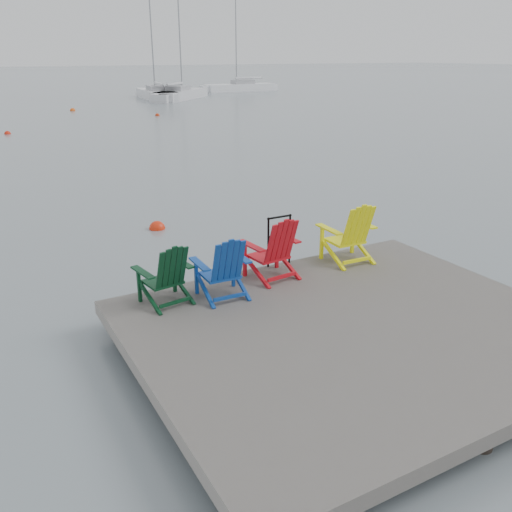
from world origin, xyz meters
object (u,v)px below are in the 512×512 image
sailboat_far (240,88)px  buoy_c (157,116)px  chair_red (274,248)px  sailboat_mid (180,95)px  buoy_a (157,229)px  buoy_b (8,134)px  handrail (279,236)px  chair_blue (223,267)px  buoy_d (73,111)px  chair_green (166,274)px  chair_yellow (350,232)px  sailboat_near (156,95)px

sailboat_far → buoy_c: bearing=139.8°
chair_red → sailboat_mid: sailboat_mid is taller
buoy_a → buoy_b: 19.91m
buoy_b → chair_red: bearing=-86.2°
handrail → chair_blue: bearing=-152.0°
sailboat_mid → buoy_d: (-11.27, -6.57, -0.36)m
chair_green → buoy_c: (10.31, 29.86, -0.98)m
chair_yellow → buoy_b: (-3.23, 24.94, -1.06)m
sailboat_near → sailboat_mid: bearing=-26.2°
handrail → buoy_a: 4.75m
chair_blue → buoy_a: 5.51m
chair_red → buoy_a: bearing=87.3°
sailboat_near → handrail: bearing=-100.1°
buoy_a → chair_yellow: bearing=-69.9°
sailboat_mid → buoy_d: sailboat_mid is taller
chair_green → buoy_d: bearing=72.0°
buoy_b → sailboat_mid: bearing=46.5°
sailboat_mid → buoy_c: (-6.86, -12.96, -0.36)m
buoy_b → buoy_d: bearing=63.3°
chair_red → buoy_a: 5.18m
chair_yellow → buoy_d: chair_yellow is taller
buoy_a → chair_red: bearing=-86.8°
buoy_a → buoy_b: (-1.37, 19.86, 0.00)m
buoy_a → chair_blue: bearing=-98.2°
sailboat_mid → buoy_a: bearing=-67.7°
chair_green → chair_red: 1.89m
chair_red → buoy_c: (8.42, 29.79, -1.04)m
chair_red → chair_green: bearing=176.3°
chair_blue → chair_red: chair_red is taller
buoy_d → buoy_c: bearing=-55.4°
chair_yellow → chair_red: bearing=-178.3°
buoy_a → sailboat_near: bearing=70.7°
sailboat_near → chair_red: bearing=-100.4°
chair_red → sailboat_far: size_ratio=0.10×
chair_blue → sailboat_mid: bearing=71.0°
handrail → buoy_a: (-0.69, 4.58, -1.04)m
chair_red → chair_yellow: size_ratio=0.97×
sailboat_far → buoy_c: 26.43m
chair_red → buoy_b: (-1.66, 24.94, -1.04)m
buoy_a → buoy_c: bearing=70.6°
sailboat_mid → buoy_c: bearing=-73.2°
buoy_b → buoy_d: buoy_d is taller
buoy_a → chair_green: bearing=-107.3°
sailboat_mid → sailboat_far: 12.48m
chair_yellow → buoy_d: 36.29m
sailboat_near → buoy_b: bearing=-121.7°
buoy_a → buoy_d: (4.29, 31.11, 0.00)m
chair_blue → chair_red: (1.06, 0.29, 0.03)m
chair_red → chair_yellow: chair_yellow is taller
chair_red → buoy_c: size_ratio=3.37×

